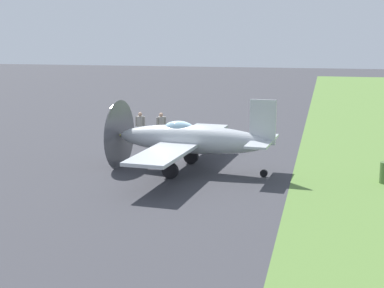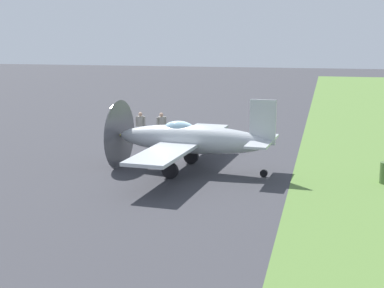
% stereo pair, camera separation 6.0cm
% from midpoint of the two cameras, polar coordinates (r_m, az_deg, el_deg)
% --- Properties ---
extents(ground_plane, '(160.00, 160.00, 0.00)m').
position_cam_midpoint_polar(ground_plane, '(26.96, -1.19, -2.12)').
color(ground_plane, '#38383D').
extents(airplane_lead, '(10.02, 7.92, 3.56)m').
position_cam_midpoint_polar(airplane_lead, '(25.38, -0.41, 0.49)').
color(airplane_lead, '#B2B7BC').
rests_on(airplane_lead, ground).
extents(ground_crew_chief, '(0.38, 0.62, 1.73)m').
position_cam_midpoint_polar(ground_crew_chief, '(32.69, -5.32, 1.81)').
color(ground_crew_chief, '#9E998E').
rests_on(ground_crew_chief, ground).
extents(ground_crew_mechanic, '(0.47, 0.48, 1.73)m').
position_cam_midpoint_polar(ground_crew_mechanic, '(32.37, -3.19, 1.75)').
color(ground_crew_mechanic, '#9E998E').
rests_on(ground_crew_mechanic, ground).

